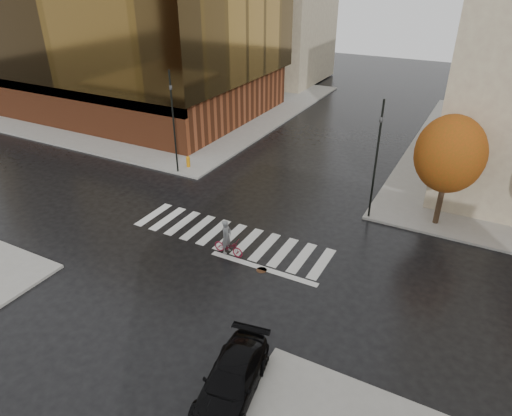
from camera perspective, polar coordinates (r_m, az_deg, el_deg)
The scene contains 11 objects.
ground at distance 25.53m, azimuth -3.82°, elevation -4.16°, with size 120.00×120.00×0.00m, color black.
sidewalk_nw at distance 52.73m, azimuth -11.62°, elevation 12.88°, with size 30.00×30.00×0.15m, color gray.
crosswalk at distance 25.89m, azimuth -3.24°, elevation -3.62°, with size 12.00×3.00×0.01m, color silver.
office_glass at distance 49.63m, azimuth -15.87°, elevation 21.17°, with size 27.00×19.00×16.00m.
tree_ne_a at distance 27.22m, azimuth 23.08°, elevation 6.20°, with size 3.80×3.80×6.50m.
sedan at distance 17.33m, azimuth -3.03°, elevation -20.63°, with size 1.82×4.47×1.30m, color black.
cyclist at distance 24.10m, azimuth -3.55°, elevation -4.39°, with size 1.79×0.71×2.00m.
traffic_light_nw at distance 32.68m, azimuth -10.34°, elevation 11.22°, with size 0.19×0.16×7.28m.
traffic_light_ne at distance 26.76m, azimuth 14.88°, elevation 6.62°, with size 0.20×0.22×7.15m.
fire_hydrant at distance 34.59m, azimuth -8.49°, elevation 5.84°, with size 0.30×0.30×0.84m.
manhole at distance 23.24m, azimuth 0.71°, elevation -7.76°, with size 0.54×0.54×0.01m, color #4F301C.
Camera 1 is at (11.58, -18.14, 13.73)m, focal length 32.00 mm.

